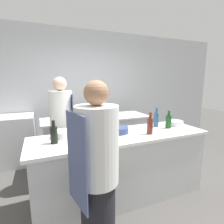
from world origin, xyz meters
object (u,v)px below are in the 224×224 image
(bowl_prep_small, at_px, (175,123))
(bottle_vinegar, at_px, (168,121))
(bowl_mixing_large, at_px, (119,130))
(chef_at_prep_near, at_px, (97,175))
(bottle_cooking_oil, at_px, (54,134))
(bottle_olive_oil, at_px, (150,125))
(oven_range, at_px, (12,140))
(bowl_ceramic_blue, at_px, (62,134))
(chef_at_stove, at_px, (62,132))
(bottle_sauce, at_px, (156,119))
(bottle_wine, at_px, (94,127))

(bowl_prep_small, bearing_deg, bottle_vinegar, -158.39)
(bottle_vinegar, height_order, bowl_mixing_large, bottle_vinegar)
(chef_at_prep_near, distance_m, bottle_cooking_oil, 0.78)
(bottle_olive_oil, height_order, bowl_prep_small, bottle_olive_oil)
(bottle_cooking_oil, bearing_deg, oven_range, 111.47)
(bowl_mixing_large, height_order, bowl_ceramic_blue, bowl_ceramic_blue)
(bowl_mixing_large, bearing_deg, bottle_cooking_oil, -175.32)
(bowl_prep_small, bearing_deg, chef_at_stove, 161.59)
(bottle_sauce, xyz_separation_m, bowl_mixing_large, (-0.68, -0.08, -0.08))
(bottle_wine, xyz_separation_m, bottle_sauce, (1.01, -0.04, 0.02))
(bottle_sauce, relative_size, bowl_mixing_large, 1.17)
(bottle_sauce, bearing_deg, bottle_olive_oil, -138.06)
(bottle_cooking_oil, height_order, bottle_sauce, bottle_sauce)
(oven_range, relative_size, bowl_prep_small, 3.71)
(bottle_vinegar, distance_m, bottle_sauce, 0.19)
(bottle_olive_oil, distance_m, bottle_cooking_oil, 1.25)
(bottle_sauce, bearing_deg, bowl_ceramic_blue, 178.45)
(bottle_cooking_oil, bearing_deg, bottle_sauce, 5.63)
(bottle_olive_oil, height_order, bottle_cooking_oil, bottle_olive_oil)
(bottle_cooking_oil, distance_m, bowl_prep_small, 1.89)
(bottle_vinegar, relative_size, bowl_ceramic_blue, 1.08)
(bowl_mixing_large, distance_m, bowl_ceramic_blue, 0.77)
(chef_at_prep_near, relative_size, bowl_ceramic_blue, 6.60)
(oven_range, xyz_separation_m, bowl_mixing_large, (1.55, -1.66, 0.48))
(bottle_wine, distance_m, bowl_prep_small, 1.35)
(bottle_vinegar, bearing_deg, bottle_sauce, 133.24)
(bottle_olive_oil, relative_size, bowl_prep_small, 1.16)
(bottle_vinegar, xyz_separation_m, bowl_ceramic_blue, (-1.57, 0.18, -0.06))
(chef_at_prep_near, relative_size, bowl_prep_small, 6.39)
(bottle_wine, bearing_deg, bowl_prep_small, -4.25)
(bottle_wine, distance_m, bottle_cooking_oil, 0.58)
(chef_at_prep_near, distance_m, bowl_ceramic_blue, 0.92)
(bottle_sauce, height_order, bowl_mixing_large, bottle_sauce)
(bottle_vinegar, relative_size, bottle_wine, 1.13)
(chef_at_prep_near, height_order, bottle_wine, chef_at_prep_near)
(bottle_sauce, bearing_deg, chef_at_stove, 159.58)
(bowl_ceramic_blue, bearing_deg, bottle_vinegar, -6.39)
(bottle_cooking_oil, relative_size, bowl_ceramic_blue, 1.10)
(oven_range, xyz_separation_m, bottle_cooking_oil, (0.68, -1.73, 0.55))
(chef_at_stove, bearing_deg, bottle_olive_oil, 62.56)
(chef_at_stove, bearing_deg, bottle_wine, 47.68)
(chef_at_stove, relative_size, bottle_olive_oil, 5.63)
(bottle_wine, bearing_deg, bottle_sauce, -2.46)
(oven_range, xyz_separation_m, bottle_vinegar, (2.36, -1.72, 0.55))
(bowl_mixing_large, bearing_deg, bottle_olive_oil, -28.56)
(oven_range, relative_size, bottle_olive_oil, 3.19)
(oven_range, distance_m, bottle_sauce, 2.79)
(chef_at_stove, xyz_separation_m, bowl_ceramic_blue, (-0.06, -0.48, 0.11))
(chef_at_stove, xyz_separation_m, bottle_vinegar, (1.51, -0.65, 0.17))
(bottle_olive_oil, relative_size, bowl_ceramic_blue, 1.20)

